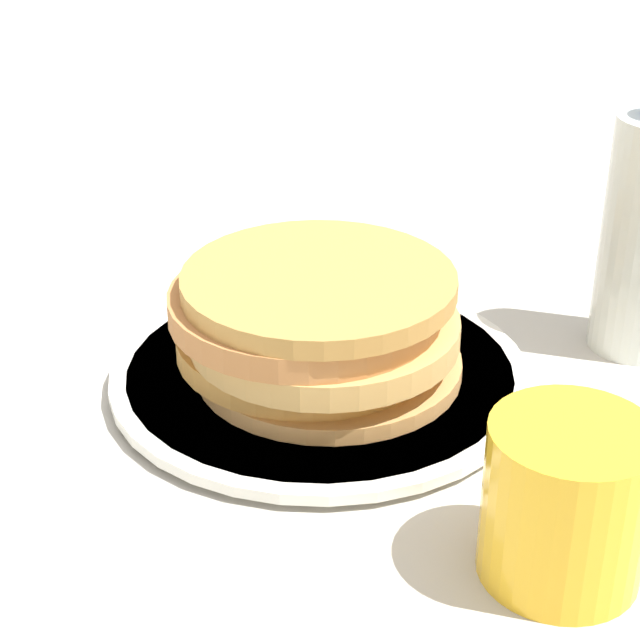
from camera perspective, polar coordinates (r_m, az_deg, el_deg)
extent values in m
plane|color=#BCB7AD|center=(0.69, -0.77, -3.70)|extent=(4.00, 4.00, 0.00)
cylinder|color=silver|center=(0.70, 0.00, -2.98)|extent=(0.25, 0.25, 0.01)
cylinder|color=silver|center=(0.70, 0.00, -2.81)|extent=(0.27, 0.27, 0.01)
cylinder|color=tan|center=(0.69, 0.47, -2.35)|extent=(0.17, 0.17, 0.01)
cylinder|color=#CA8F42|center=(0.69, -0.39, -1.07)|extent=(0.17, 0.17, 0.01)
cylinder|color=tan|center=(0.67, 0.23, -0.38)|extent=(0.17, 0.17, 0.02)
cylinder|color=#BC7A44|center=(0.67, -0.74, 1.05)|extent=(0.17, 0.17, 0.02)
cylinder|color=#BA8844|center=(0.66, -0.02, 2.12)|extent=(0.17, 0.17, 0.01)
cylinder|color=yellow|center=(0.54, 12.96, -9.45)|extent=(0.08, 0.08, 0.08)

